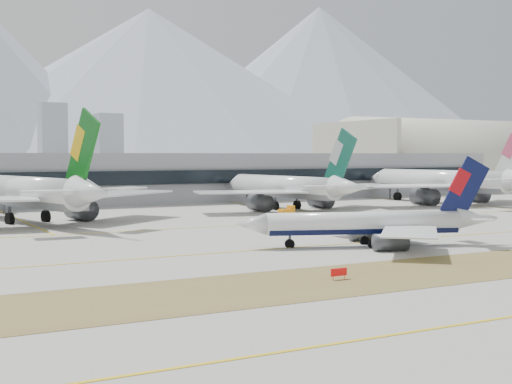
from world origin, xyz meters
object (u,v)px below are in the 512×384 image
widebody_china_air (448,182)px  terminal (100,178)px  widebody_eva (30,194)px  hangar (436,188)px  widebody_cathay (289,188)px  taxiing_airliner (373,224)px

widebody_china_air → terminal: 105.00m
widebody_eva → hangar: 203.19m
widebody_china_air → hangar: bearing=-46.8°
widebody_eva → hangar: hangar is taller
widebody_eva → widebody_cathay: 68.01m
widebody_cathay → hangar: (119.03, 73.30, -5.49)m
widebody_china_air → taxiing_airliner: bearing=124.3°
hangar → widebody_cathay: bearing=-148.4°
widebody_eva → widebody_cathay: size_ratio=1.09×
widebody_cathay → widebody_china_air: size_ratio=0.90×
widebody_eva → hangar: bearing=-80.4°
widebody_eva → hangar: (186.72, 79.90, -6.12)m
taxiing_airliner → hangar: (146.22, 144.39, -3.36)m
taxiing_airliner → terminal: terminal is taller
widebody_cathay → terminal: 63.95m
terminal → widebody_china_air: bearing=-32.2°
widebody_cathay → taxiing_airliner: bearing=153.3°
taxiing_airliner → terminal: size_ratio=0.15×
widebody_cathay → hangar: hangar is taller
widebody_cathay → hangar: bearing=-64.1°
taxiing_airliner → hangar: size_ratio=0.46×
widebody_eva → widebody_china_air: widebody_china_air is taller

